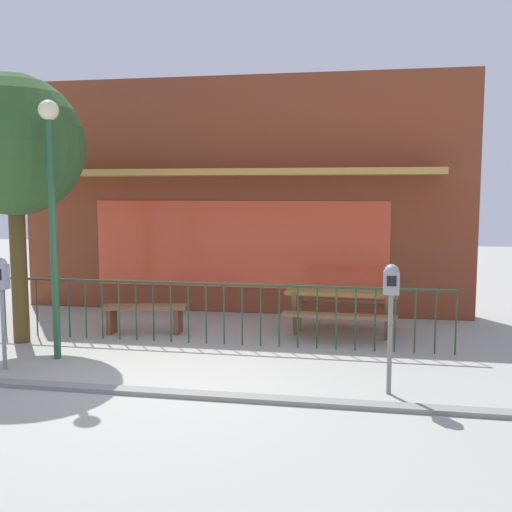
{
  "coord_description": "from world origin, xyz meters",
  "views": [
    {
      "loc": [
        2.38,
        -6.87,
        2.39
      ],
      "look_at": [
        0.72,
        2.39,
        1.36
      ],
      "focal_mm": 41.68,
      "sensor_mm": 36.0,
      "label": 1
    }
  ],
  "objects_px": {
    "parking_meter_near": "(391,294)",
    "street_lamp": "(52,190)",
    "patio_bench": "(145,313)",
    "parking_meter_far": "(1,284)",
    "picnic_table_left": "(342,299)",
    "street_tree": "(14,147)"
  },
  "relations": [
    {
      "from": "parking_meter_near",
      "to": "street_lamp",
      "type": "distance_m",
      "value": 4.81
    },
    {
      "from": "picnic_table_left",
      "to": "street_lamp",
      "type": "distance_m",
      "value": 4.83
    },
    {
      "from": "parking_meter_near",
      "to": "street_tree",
      "type": "relative_size",
      "value": 0.37
    },
    {
      "from": "patio_bench",
      "to": "parking_meter_far",
      "type": "distance_m",
      "value": 2.66
    },
    {
      "from": "parking_meter_near",
      "to": "patio_bench",
      "type": "bearing_deg",
      "value": 149.03
    },
    {
      "from": "street_tree",
      "to": "patio_bench",
      "type": "bearing_deg",
      "value": 27.12
    },
    {
      "from": "picnic_table_left",
      "to": "patio_bench",
      "type": "distance_m",
      "value": 3.31
    },
    {
      "from": "picnic_table_left",
      "to": "patio_bench",
      "type": "xyz_separation_m",
      "value": [
        -3.26,
        -0.45,
        -0.26
      ]
    },
    {
      "from": "parking_meter_near",
      "to": "street_tree",
      "type": "xyz_separation_m",
      "value": [
        -5.64,
        1.47,
        1.87
      ]
    },
    {
      "from": "picnic_table_left",
      "to": "street_tree",
      "type": "distance_m",
      "value": 5.72
    },
    {
      "from": "parking_meter_far",
      "to": "street_lamp",
      "type": "distance_m",
      "value": 1.44
    },
    {
      "from": "parking_meter_near",
      "to": "parking_meter_far",
      "type": "relative_size",
      "value": 1.02
    },
    {
      "from": "parking_meter_near",
      "to": "street_lamp",
      "type": "relative_size",
      "value": 0.43
    },
    {
      "from": "patio_bench",
      "to": "street_lamp",
      "type": "height_order",
      "value": "street_lamp"
    },
    {
      "from": "picnic_table_left",
      "to": "parking_meter_near",
      "type": "relative_size",
      "value": 1.2
    },
    {
      "from": "picnic_table_left",
      "to": "parking_meter_near",
      "type": "xyz_separation_m",
      "value": [
        0.65,
        -2.81,
        0.58
      ]
    },
    {
      "from": "parking_meter_near",
      "to": "parking_meter_far",
      "type": "height_order",
      "value": "parking_meter_near"
    },
    {
      "from": "parking_meter_near",
      "to": "street_lamp",
      "type": "bearing_deg",
      "value": 171.5
    },
    {
      "from": "parking_meter_near",
      "to": "street_lamp",
      "type": "height_order",
      "value": "street_lamp"
    },
    {
      "from": "patio_bench",
      "to": "street_tree",
      "type": "distance_m",
      "value": 3.33
    },
    {
      "from": "picnic_table_left",
      "to": "patio_bench",
      "type": "height_order",
      "value": "picnic_table_left"
    },
    {
      "from": "patio_bench",
      "to": "street_lamp",
      "type": "xyz_separation_m",
      "value": [
        -0.69,
        -1.66,
        2.05
      ]
    }
  ]
}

